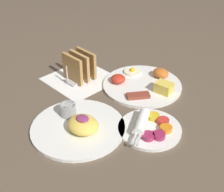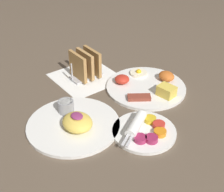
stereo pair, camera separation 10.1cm
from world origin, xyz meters
The scene contains 6 objects.
ground_plane centered at (0.00, 0.00, 0.00)m, with size 3.00×3.00×0.00m, color brown.
napkin_flat centered at (-0.17, 0.06, 0.00)m, with size 0.22×0.22×0.00m.
plate_breakfast centered at (0.02, 0.19, 0.01)m, with size 0.28×0.28×0.05m.
plate_condiments centered at (0.20, 0.01, 0.01)m, with size 0.19×0.20×0.04m.
plate_foreground centered at (0.05, -0.13, 0.01)m, with size 0.28×0.28×0.06m.
toast_rack centered at (-0.17, 0.06, 0.05)m, with size 0.10×0.12×0.10m.
Camera 2 is at (0.69, -0.48, 0.59)m, focal length 50.00 mm.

